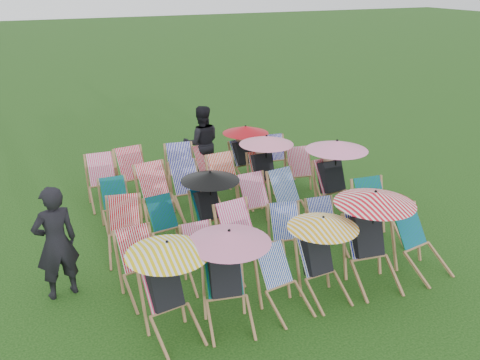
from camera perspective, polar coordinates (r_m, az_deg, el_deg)
name	(u,v)px	position (r m, az deg, el deg)	size (l,w,h in m)	color
ground	(240,235)	(9.62, -0.04, -5.87)	(100.00, 100.00, 0.00)	black
deckchair_0	(170,288)	(6.92, -7.51, -11.40)	(1.08, 1.16, 1.28)	#996E47
deckchair_1	(228,277)	(7.07, -1.31, -10.30)	(1.10, 1.17, 1.31)	#996E47
deckchair_2	(284,283)	(7.47, 4.72, -10.87)	(0.68, 0.86, 0.85)	#996E47
deckchair_3	(323,257)	(7.73, 8.81, -8.08)	(1.01, 1.07, 1.20)	#996E47
deckchair_4	(373,237)	(8.16, 13.96, -5.91)	(1.20, 1.27, 1.42)	#996E47
deckchair_5	(422,243)	(8.77, 18.81, -6.39)	(0.79, 0.99, 0.97)	#996E47
deckchair_6	(143,266)	(7.87, -10.28, -9.06)	(0.70, 0.91, 0.93)	#996E47
deckchair_7	(204,257)	(8.08, -3.88, -8.22)	(0.56, 0.78, 0.84)	#996E47
deckchair_8	(245,240)	(8.35, 0.54, -6.43)	(0.79, 1.01, 1.01)	#996E47
deckchair_9	(289,237)	(8.62, 5.29, -6.07)	(0.74, 0.91, 0.88)	#996E47
deckchair_10	(327,228)	(9.06, 9.25, -5.06)	(0.63, 0.81, 0.83)	#996E47
deckchair_11	(378,213)	(9.54, 14.51, -3.45)	(0.75, 0.99, 1.02)	#996E47
deckchair_12	(126,230)	(8.94, -12.10, -5.27)	(0.77, 0.96, 0.94)	#996E47
deckchair_13	(168,227)	(9.03, -7.68, -4.94)	(0.68, 0.86, 0.86)	#996E47
deckchair_14	(211,205)	(9.25, -3.09, -2.67)	(1.02, 1.09, 1.21)	#996E47
deckchair_15	(260,204)	(9.70, 2.14, -2.59)	(0.65, 0.89, 0.94)	#996E47
deckchair_16	(292,200)	(9.89, 5.61, -2.10)	(0.77, 0.97, 0.96)	#996E47
deckchair_17	(337,176)	(10.41, 10.27, 0.45)	(1.19, 1.27, 1.42)	#996E47
deckchair_18	(117,206)	(9.98, -12.97, -2.67)	(0.58, 0.81, 0.86)	#996E47
deckchair_19	(159,194)	(10.14, -8.62, -1.49)	(0.79, 1.01, 1.01)	#996E47
deckchair_20	(190,190)	(10.31, -5.33, -1.10)	(0.65, 0.90, 0.96)	#996E47
deckchair_21	(229,183)	(10.56, -1.17, -0.33)	(0.73, 0.97, 1.00)	#996E47
deckchair_22	(266,167)	(10.89, 2.79, 1.42)	(1.11, 1.16, 1.31)	#996E47
deckchair_23	(303,173)	(11.25, 6.72, 0.70)	(0.75, 0.94, 0.93)	#996E47
deckchair_24	(104,182)	(11.01, -14.33, -0.19)	(0.67, 0.91, 0.97)	#996E47
deckchair_25	(136,176)	(11.13, -10.99, 0.45)	(0.78, 1.00, 1.01)	#996E47
deckchair_26	(183,171)	(11.28, -6.14, 0.97)	(0.77, 0.99, 0.99)	#996E47
deckchair_27	(211,168)	(11.57, -3.14, 1.27)	(0.71, 0.89, 0.87)	#996E47
deckchair_28	(246,152)	(11.92, 0.67, 2.98)	(1.03, 1.11, 1.22)	#996E47
deckchair_29	(278,157)	(12.24, 4.08, 2.42)	(0.67, 0.87, 0.88)	#996E47
person_left	(56,243)	(7.98, -19.06, -6.34)	(0.62, 0.41, 1.70)	black
person_rear	(202,143)	(11.90, -4.10, 3.93)	(0.82, 0.64, 1.70)	black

